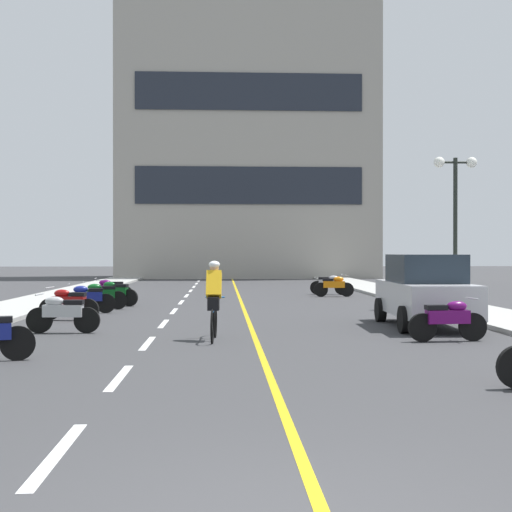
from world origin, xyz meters
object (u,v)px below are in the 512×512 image
Objects in this scene: street_lamp_mid at (455,196)px; cyclist_rider at (214,299)px; parked_car_near at (425,290)px; motorcycle_6 at (87,298)px; motorcycle_8 at (114,293)px; motorcycle_9 at (110,290)px; motorcycle_4 at (63,313)px; motorcycle_3 at (448,319)px; motorcycle_7 at (100,295)px; motorcycle_5 at (68,303)px; motorcycle_11 at (329,284)px; motorcycle_10 at (334,286)px.

street_lamp_mid reaches higher than cyclist_rider.
motorcycle_6 is at bearing 154.59° from parked_car_near.
motorcycle_8 and motorcycle_9 have the same top height.
motorcycle_4 is at bearing -85.16° from motorcycle_6.
motorcycle_3 and motorcycle_6 have the same top height.
motorcycle_3 is 1.00× the size of motorcycle_9.
motorcycle_7 is at bearing -86.23° from motorcycle_9.
motorcycle_5 is 1.02× the size of motorcycle_11.
motorcycle_6 is 7.89m from cyclist_rider.
motorcycle_4 is at bearing -87.59° from motorcycle_7.
motorcycle_6 is at bearing 94.84° from motorcycle_4.
motorcycle_9 is at bearing 92.87° from motorcycle_4.
street_lamp_mid is 2.92× the size of motorcycle_5.
street_lamp_mid is 9.76m from motorcycle_3.
motorcycle_8 is 9.77m from motorcycle_10.
motorcycle_5 is at bearing 150.40° from motorcycle_3.
motorcycle_8 is 0.98× the size of motorcycle_9.
motorcycle_11 is at bearing 26.38° from motorcycle_9.
motorcycle_5 is at bearing -128.00° from motorcycle_11.
cyclist_rider is at bearing 174.48° from motorcycle_3.
motorcycle_3 is at bearing -39.34° from motorcycle_6.
motorcycle_7 is 0.99× the size of motorcycle_10.
parked_car_near is 2.50× the size of motorcycle_6.
parked_car_near is 2.51× the size of motorcycle_7.
parked_car_near reaches higher than motorcycle_4.
motorcycle_6 is (-0.45, 5.35, 0.00)m from motorcycle_4.
motorcycle_3 is (-3.05, -8.68, -3.28)m from street_lamp_mid.
cyclist_rider is (4.06, -4.62, 0.41)m from motorcycle_5.
cyclist_rider is (-4.95, -16.15, 0.41)m from motorcycle_11.
parked_car_near reaches higher than cyclist_rider.
motorcycle_5 is (-8.97, 5.10, 0.00)m from motorcycle_3.
motorcycle_3 is (-0.35, -2.89, -0.44)m from parked_car_near.
motorcycle_3 is at bearing -5.52° from cyclist_rider.
motorcycle_11 is (8.97, 4.45, 0.00)m from motorcycle_9.
motorcycle_9 is at bearing 89.75° from motorcycle_5.
motorcycle_8 is at bearing 82.12° from motorcycle_7.
parked_car_near reaches higher than motorcycle_6.
motorcycle_5 and motorcycle_10 have the same top height.
cyclist_rider is at bearing -22.53° from motorcycle_4.
motorcycle_8 is (-8.50, 10.26, 0.00)m from motorcycle_3.
motorcycle_5 is 14.62m from motorcycle_11.
motorcycle_3 and motorcycle_5 have the same top height.
motorcycle_10 is at bearing 36.35° from motorcycle_7.
motorcycle_4 is (-11.48, -6.74, -3.28)m from street_lamp_mid.
street_lamp_mid reaches higher than motorcycle_8.
motorcycle_9 is (-9.30, 9.28, -0.44)m from parked_car_near.
cyclist_rider is (3.51, -1.46, 0.41)m from motorcycle_4.
parked_car_near is at bearing -88.31° from motorcycle_10.
motorcycle_4 is at bearing -119.94° from motorcycle_11.
motorcycle_7 is (-11.77, 0.01, -3.28)m from street_lamp_mid.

